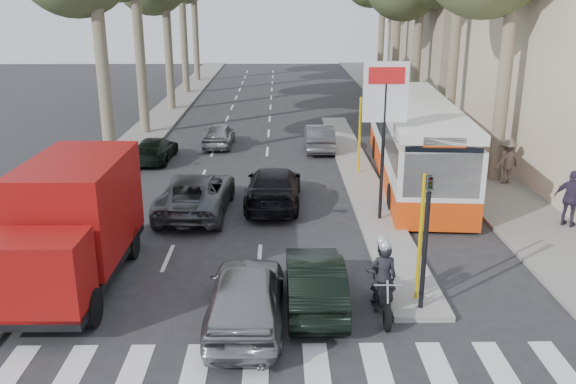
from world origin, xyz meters
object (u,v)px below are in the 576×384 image
(red_truck, at_px, (73,223))
(dark_hatchback, at_px, (315,280))
(motorcycle, at_px, (382,276))
(silver_hatchback, at_px, (246,296))
(city_bus, at_px, (415,139))

(red_truck, bearing_deg, dark_hatchback, -11.13)
(motorcycle, bearing_deg, red_truck, 170.20)
(silver_hatchback, bearing_deg, red_truck, -25.24)
(dark_hatchback, distance_m, city_bus, 12.32)
(city_bus, bearing_deg, silver_hatchback, -113.87)
(city_bus, bearing_deg, red_truck, -134.40)
(silver_hatchback, xyz_separation_m, red_truck, (-4.75, 2.33, 1.02))
(silver_hatchback, relative_size, motorcycle, 1.95)
(red_truck, height_order, city_bus, city_bus)
(red_truck, bearing_deg, silver_hatchback, -25.63)
(silver_hatchback, height_order, red_truck, red_truck)
(dark_hatchback, height_order, red_truck, red_truck)
(silver_hatchback, distance_m, city_bus, 13.96)
(red_truck, distance_m, city_bus, 15.09)
(silver_hatchback, bearing_deg, motorcycle, -166.67)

